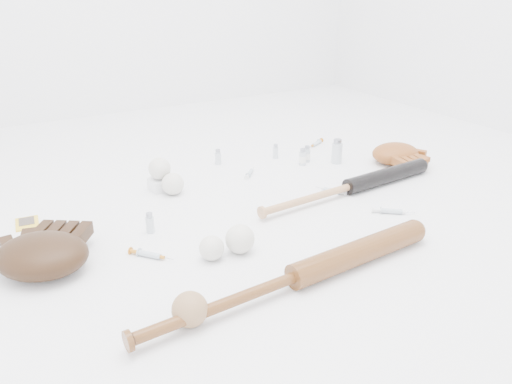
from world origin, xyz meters
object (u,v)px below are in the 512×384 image
bat_dark (349,187)px  bat_wood (296,277)px  glove_dark (42,255)px  pedestal (161,184)px

bat_dark → bat_wood: (-0.49, -0.39, 0.00)m
bat_wood → glove_dark: glove_dark is taller
bat_wood → pedestal: 0.77m
glove_dark → bat_dark: bearing=33.6°
bat_wood → pedestal: size_ratio=12.17×
pedestal → bat_dark: bearing=-33.8°
bat_dark → glove_dark: glove_dark is taller
bat_dark → glove_dark: size_ratio=2.84×
bat_wood → bat_dark: bearing=34.6°
bat_wood → pedestal: bearing=91.9°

